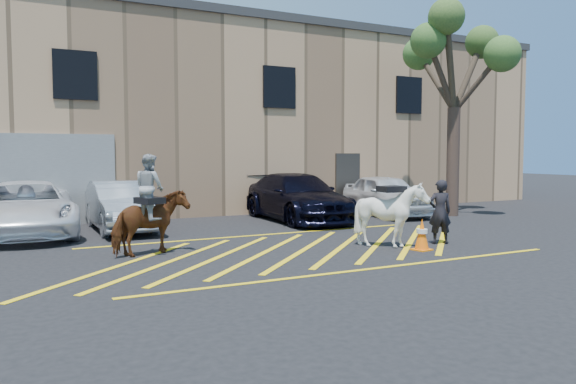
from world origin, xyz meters
name	(u,v)px	position (x,y,z in m)	size (l,w,h in m)	color
ground	(299,247)	(0.00, 0.00, 0.00)	(90.00, 90.00, 0.00)	black
car_white_pickup	(26,209)	(-5.56, 5.01, 0.73)	(2.43, 5.27, 1.46)	white
car_silver_sedan	(121,206)	(-3.11, 4.90, 0.70)	(1.49, 4.28, 1.41)	#989DA6
car_blue_suv	(297,197)	(2.50, 4.66, 0.77)	(2.15, 5.29, 1.53)	black
car_white_suv	(386,195)	(6.03, 4.57, 0.73)	(1.72, 4.28, 1.46)	white
handler	(440,212)	(3.31, -1.12, 0.78)	(0.57, 0.38, 1.57)	black
warehouse	(161,119)	(-0.01, 11.99, 3.65)	(32.42, 10.20, 7.30)	tan
hatching_zone	(305,249)	(0.00, -0.30, 0.01)	(12.60, 5.12, 0.01)	yellow
mounted_bay	(150,214)	(-3.32, 0.65, 0.89)	(1.82, 1.28, 2.20)	brown
saddled_white	(391,214)	(1.95, -0.97, 0.78)	(1.32, 1.47, 1.54)	white
traffic_cone	(422,234)	(2.31, -1.63, 0.37)	(0.44, 0.44, 0.73)	orange
tree	(455,53)	(8.02, 3.37, 5.69)	(3.99, 4.37, 7.31)	#443129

